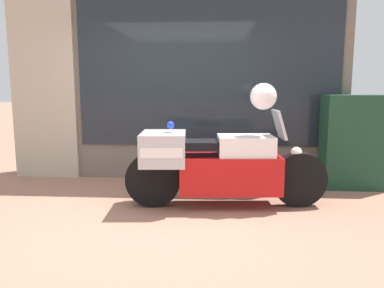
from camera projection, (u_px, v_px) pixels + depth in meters
ground_plane at (161, 217)px, 4.22m from camera, size 60.00×60.00×0.00m
shop_building at (151, 52)px, 5.91m from camera, size 5.26×0.55×4.00m
window_display at (205, 148)px, 6.12m from camera, size 3.79×0.30×1.90m
paramedic_motorcycle at (214, 164)px, 4.54m from camera, size 2.45×0.73×1.19m
utility_cabinet at (354, 142)px, 5.37m from camera, size 0.88×0.46×1.34m
white_helmet at (263, 96)px, 4.41m from camera, size 0.31×0.31×0.31m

